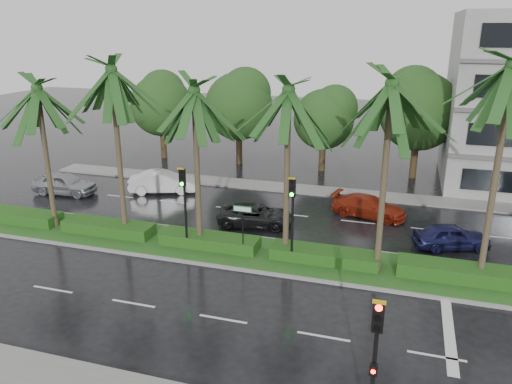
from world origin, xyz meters
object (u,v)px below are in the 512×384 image
(signal_near, at_px, (374,362))
(car_darkgrey, at_px, (256,215))
(street_sign, at_px, (243,218))
(car_red, at_px, (369,206))
(car_silver, at_px, (64,184))
(car_white, at_px, (163,182))
(car_blue, at_px, (452,236))
(signal_median_left, at_px, (184,196))

(signal_near, xyz_separation_m, car_darkgrey, (-7.63, 14.14, -1.89))
(street_sign, xyz_separation_m, car_red, (5.50, 7.63, -1.48))
(street_sign, xyz_separation_m, car_darkgrey, (-0.63, 4.27, -1.51))
(car_silver, xyz_separation_m, car_white, (6.32, 2.28, 0.01))
(car_silver, height_order, car_white, car_white)
(car_silver, bearing_deg, car_blue, -96.92)
(street_sign, distance_m, car_white, 11.93)
(car_blue, bearing_deg, signal_median_left, 90.52)
(car_red, height_order, car_blue, car_blue)
(street_sign, height_order, car_silver, street_sign)
(car_silver, height_order, car_darkgrey, car_silver)
(signal_near, height_order, car_red, signal_near)
(car_red, bearing_deg, street_sign, 156.94)
(signal_median_left, relative_size, car_darkgrey, 0.98)
(signal_near, height_order, car_white, signal_near)
(signal_near, xyz_separation_m, signal_median_left, (-10.00, 9.69, 0.49))
(street_sign, distance_m, car_red, 9.52)
(car_white, relative_size, car_red, 1.03)
(signal_near, relative_size, car_blue, 1.13)
(signal_near, bearing_deg, car_darkgrey, 118.33)
(car_darkgrey, distance_m, car_blue, 10.63)
(signal_near, distance_m, car_white, 23.91)
(car_darkgrey, relative_size, car_blue, 1.15)
(signal_median_left, bearing_deg, car_white, 123.69)
(signal_median_left, bearing_deg, signal_near, -44.09)
(car_red, bearing_deg, car_darkgrey, 131.45)
(car_darkgrey, xyz_separation_m, car_blue, (10.63, -0.03, 0.04))
(car_white, distance_m, car_blue, 18.99)
(signal_median_left, height_order, car_darkgrey, signal_median_left)
(car_darkgrey, bearing_deg, car_white, 56.08)
(car_red, xyz_separation_m, car_blue, (4.50, -3.39, 0.01))
(car_red, bearing_deg, signal_near, -162.37)
(signal_median_left, xyz_separation_m, car_silver, (-11.89, 6.08, -2.25))
(car_white, bearing_deg, car_silver, 89.65)
(car_white, bearing_deg, street_sign, -153.88)
(street_sign, bearing_deg, car_white, 136.35)
(car_white, height_order, car_red, car_white)
(signal_near, relative_size, street_sign, 1.68)
(street_sign, bearing_deg, car_red, 54.21)
(street_sign, relative_size, car_silver, 0.59)
(signal_median_left, bearing_deg, car_blue, 18.80)
(car_blue, bearing_deg, signal_near, 149.72)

